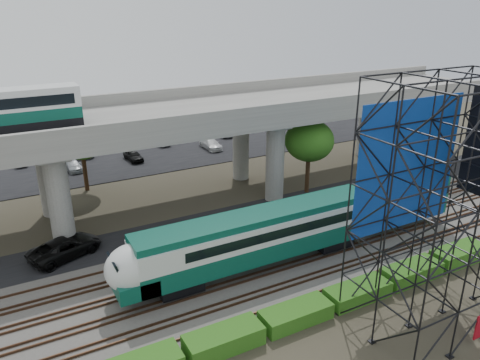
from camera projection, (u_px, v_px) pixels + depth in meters
ground at (248, 291)px, 32.28m from camera, size 140.00×140.00×0.00m
ballast_bed at (235, 275)px, 33.88m from camera, size 90.00×12.00×0.20m
service_road at (189, 229)px, 40.88m from camera, size 90.00×5.00×0.08m
parking_lot at (119, 155)px, 60.17m from camera, size 90.00×18.00×0.08m
harbor_water at (85, 120)px, 78.24m from camera, size 140.00×40.00×0.03m
rail_tracks at (235, 273)px, 33.82m from camera, size 90.00×9.52×0.16m
commuter_train at (286, 228)px, 34.79m from camera, size 29.30×3.06×4.30m
overpass at (152, 125)px, 42.03m from camera, size 80.00×12.00×12.40m
scaffold_tower at (444, 211)px, 26.73m from camera, size 9.36×6.36×15.00m
hedge_strip at (296, 314)px, 28.99m from camera, size 34.60×1.80×1.20m
trees at (114, 159)px, 41.47m from camera, size 40.94×16.94×7.69m
suv at (65, 247)px, 36.18m from camera, size 6.19×4.51×1.57m
parked_cars at (131, 149)px, 60.36m from camera, size 37.14×9.73×1.31m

